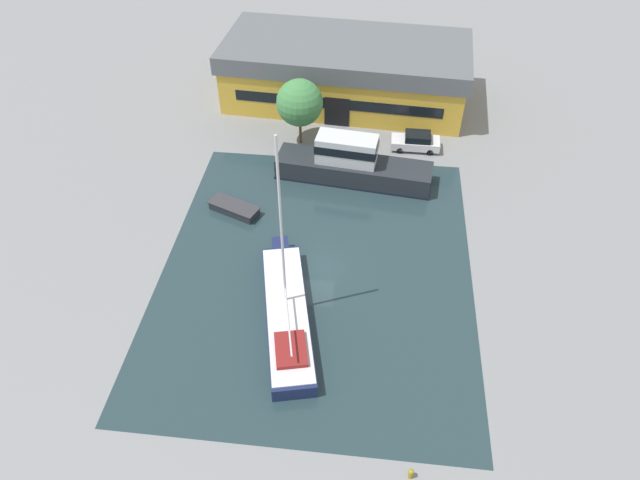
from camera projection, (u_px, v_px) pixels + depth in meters
The scene contains 9 objects.
ground_plane at pixel (317, 269), 41.07m from camera, with size 440.00×440.00×0.00m, color gray.
water_canal at pixel (317, 269), 41.07m from camera, with size 22.07×27.38×0.01m, color #23383D.
warehouse_building at pixel (346, 71), 56.88m from camera, with size 24.67×12.78×5.90m.
quay_tree_near_building at pixel (300, 103), 50.09m from camera, with size 4.15×4.15×6.22m.
parked_car at pixel (416, 141), 51.63m from camera, with size 4.35×1.91×1.62m.
sailboat_moored at pixel (287, 313), 37.30m from camera, with size 5.29×13.14×13.83m.
motor_cruiser at pixel (352, 164), 47.91m from camera, with size 13.48×4.60×4.09m.
small_dinghy at pixel (234, 208), 45.47m from camera, with size 4.39×3.00×0.73m.
mooring_bollard at pixel (411, 473), 29.80m from camera, with size 0.29×0.29×0.73m.
Camera 1 is at (3.32, -28.20, 29.74)m, focal length 32.00 mm.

